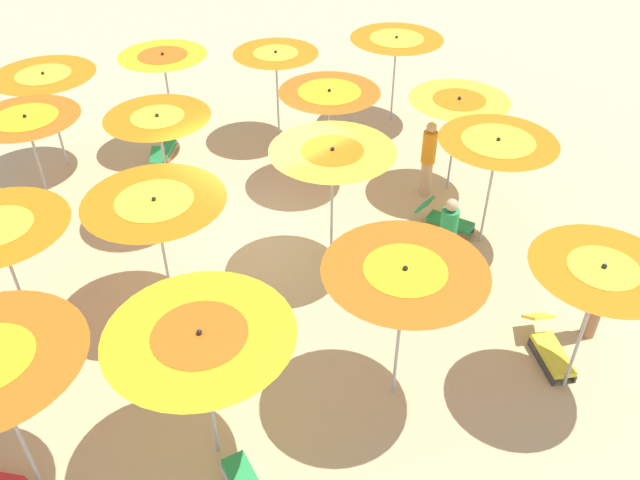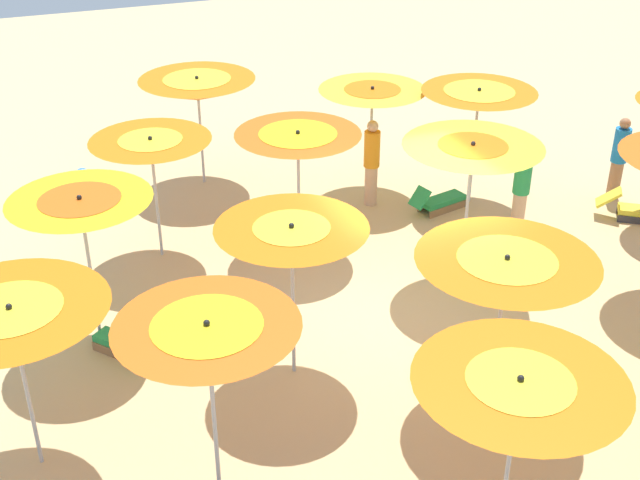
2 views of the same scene
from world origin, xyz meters
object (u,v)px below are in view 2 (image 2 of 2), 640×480
Objects in this scene: beach_umbrella_6 at (505,274)px; beach_umbrella_8 at (151,151)px; lounger_2 at (126,343)px; beachgoer_0 at (521,187)px; beach_umbrella_12 at (198,89)px; beach_umbrella_2 at (518,394)px; beach_umbrella_4 at (81,211)px; beach_umbrella_14 at (478,99)px; beachgoer_2 at (619,157)px; beachgoer_1 at (372,161)px; beach_umbrella_5 at (292,240)px; beach_ball at (82,176)px; beach_umbrella_1 at (208,339)px; lounger_4 at (501,264)px; lounger_1 at (439,201)px; beach_umbrella_13 at (372,97)px; lounger_0 at (637,210)px; beach_umbrella_9 at (298,145)px; beach_umbrella_10 at (472,157)px; beach_umbrella_0 at (12,320)px.

beach_umbrella_6 reaches higher than beach_umbrella_8.
lounger_2 is (-1.04, -2.64, -1.73)m from beach_umbrella_8.
beach_umbrella_12 is at bearing 40.66° from beachgoer_0.
beach_umbrella_2 is 0.94× the size of beach_umbrella_4.
beach_umbrella_4 reaches higher than beach_umbrella_14.
lounger_2 is at bearing -149.36° from beachgoer_2.
beach_umbrella_12 is 6.33m from beachgoer_0.
beachgoer_1 is at bearing 76.00° from beach_umbrella_2.
beach_umbrella_8 is at bearing 105.39° from beach_umbrella_5.
beach_umbrella_6 is at bearing -64.64° from beach_ball.
beach_umbrella_1 is 2.04× the size of lounger_4.
beach_umbrella_6 is at bearing -34.58° from beach_umbrella_5.
lounger_1 is at bearing 25.76° from beachgoer_0.
lounger_2 is at bearing 100.50° from beach_umbrella_1.
beach_umbrella_4 is at bearing -150.89° from beach_umbrella_13.
beachgoer_2 reaches higher than lounger_0.
beach_umbrella_14 reaches higher than lounger_1.
beach_umbrella_10 is (2.07, -2.01, 0.27)m from beach_umbrella_9.
beach_umbrella_4 is at bearing -152.54° from beachgoer_2.
beach_umbrella_2 reaches higher than beach_umbrella_8.
beach_umbrella_5 reaches higher than beach_umbrella_0.
beach_umbrella_9 is 1.33× the size of beachgoer_2.
lounger_2 is (-0.56, 3.00, -1.96)m from beach_umbrella_1.
beach_umbrella_5 is 1.04× the size of beach_umbrella_12.
beach_umbrella_10 is (4.85, 3.06, 0.04)m from beach_umbrella_1.
beach_umbrella_14 reaches higher than beachgoer_2.
beach_umbrella_12 is (3.76, 7.02, -0.10)m from beach_umbrella_0.
lounger_1 is (5.23, -0.20, -1.73)m from beach_umbrella_8.
beachgoer_0 is at bearing 56.16° from beach_umbrella_2.
beach_umbrella_6 is 5.80m from lounger_1.
beach_umbrella_8 is 0.96× the size of beach_umbrella_14.
beach_umbrella_0 is 8.65m from beach_umbrella_13.
beachgoer_0 is at bearing 53.67° from beach_umbrella_6.
beach_umbrella_4 is 3.96m from beach_umbrella_9.
beach_umbrella_1 is 0.97× the size of beach_umbrella_10.
beach_umbrella_14 is (1.59, 2.52, -0.13)m from beach_umbrella_10.
lounger_0 is (8.45, -1.83, -1.72)m from beach_umbrella_8.
beach_umbrella_8 is 1.27× the size of beachgoer_0.
lounger_0 is 0.74× the size of beachgoer_0.
beach_umbrella_8 is at bearing 106.40° from beach_umbrella_2.
beach_umbrella_10 is at bearing 113.78° from beachgoer_0.
lounger_2 is (-5.39, -3.68, -1.74)m from beach_umbrella_13.
beach_umbrella_1 reaches higher than beachgoer_0.
beach_umbrella_2 is 1.01× the size of beach_umbrella_9.
beach_umbrella_10 reaches higher than lounger_1.
lounger_1 is (2.93, 0.37, -1.72)m from beach_umbrella_9.
beach_umbrella_9 reaches higher than beachgoer_2.
beachgoer_2 is (7.58, 2.92, -1.23)m from beach_umbrella_5.
beachgoer_0 is at bearing -120.88° from lounger_2.
beach_umbrella_5 reaches higher than lounger_1.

